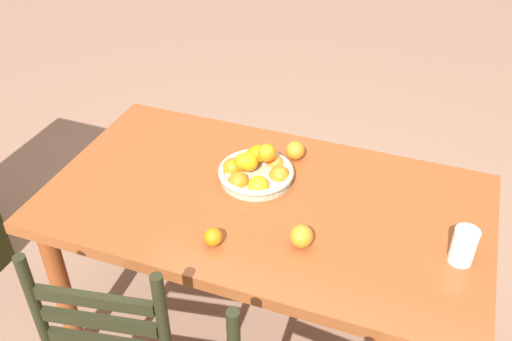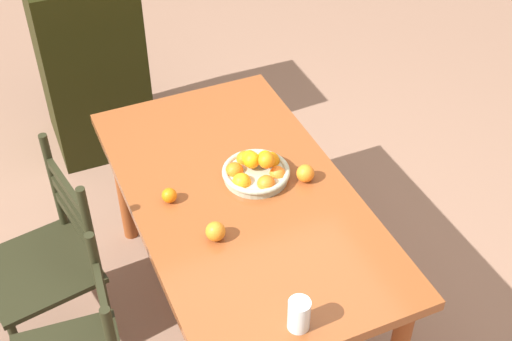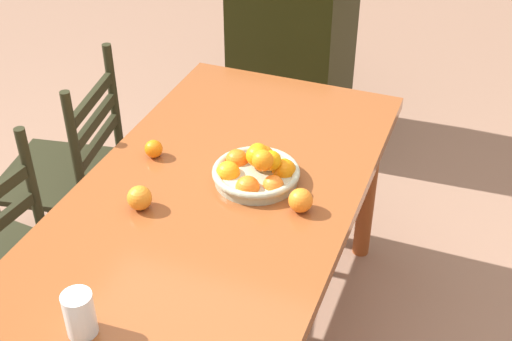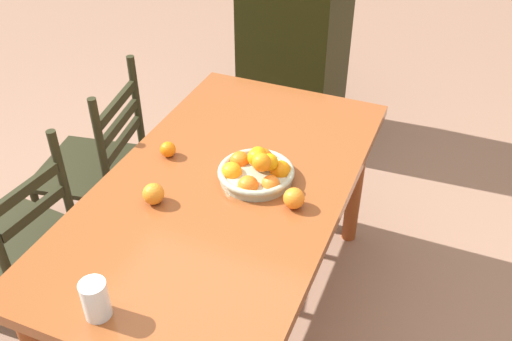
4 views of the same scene
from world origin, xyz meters
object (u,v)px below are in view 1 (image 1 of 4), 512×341
(orange_loose_2, at_px, (301,236))
(drinking_glass, at_px, (464,246))
(dining_table, at_px, (265,218))
(orange_loose_1, at_px, (213,237))
(fruit_bowl, at_px, (255,171))
(orange_loose_0, at_px, (295,150))

(orange_loose_2, height_order, drinking_glass, drinking_glass)
(dining_table, distance_m, orange_loose_1, 0.31)
(fruit_bowl, xyz_separation_m, orange_loose_0, (-0.10, -0.18, 0.00))
(fruit_bowl, bearing_deg, orange_loose_2, 133.01)
(dining_table, distance_m, drinking_glass, 0.69)
(orange_loose_2, bearing_deg, drinking_glass, -167.58)
(dining_table, relative_size, orange_loose_1, 25.76)
(orange_loose_0, relative_size, orange_loose_2, 0.98)
(drinking_glass, bearing_deg, fruit_bowl, -12.99)
(orange_loose_1, bearing_deg, orange_loose_2, -160.55)
(orange_loose_0, distance_m, drinking_glass, 0.74)
(dining_table, relative_size, orange_loose_2, 20.64)
(orange_loose_1, xyz_separation_m, drinking_glass, (-0.75, -0.20, 0.03))
(drinking_glass, bearing_deg, orange_loose_2, 12.42)
(fruit_bowl, distance_m, drinking_glass, 0.76)
(orange_loose_0, height_order, orange_loose_2, orange_loose_2)
(orange_loose_1, height_order, orange_loose_2, orange_loose_2)
(orange_loose_0, bearing_deg, orange_loose_2, 109.56)
(dining_table, height_order, orange_loose_0, orange_loose_0)
(orange_loose_1, bearing_deg, drinking_glass, -165.03)
(fruit_bowl, distance_m, orange_loose_2, 0.38)
(orange_loose_2, bearing_deg, orange_loose_0, -70.44)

